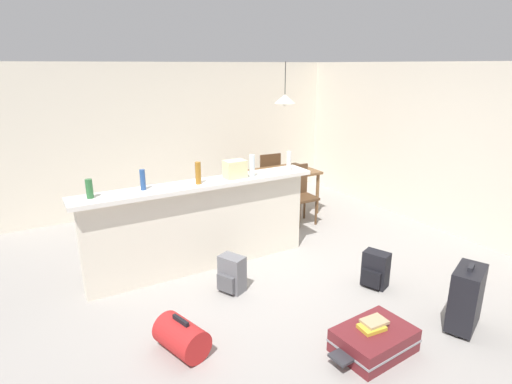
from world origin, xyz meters
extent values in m
cube|color=gray|center=(0.00, 0.00, -0.03)|extent=(13.00, 13.00, 0.05)
cube|color=silver|center=(0.00, 3.05, 1.25)|extent=(6.60, 0.10, 2.50)
cube|color=silver|center=(3.05, 0.30, 1.25)|extent=(0.10, 6.00, 2.50)
cube|color=silver|center=(-0.70, 0.45, 0.54)|extent=(2.80, 0.20, 1.07)
cube|color=white|center=(-0.70, 0.45, 1.10)|extent=(2.96, 0.40, 0.05)
cylinder|color=#2D6B38|center=(-1.93, 0.48, 1.22)|extent=(0.07, 0.07, 0.20)
cylinder|color=#284C89|center=(-1.36, 0.50, 1.24)|extent=(0.06, 0.06, 0.23)
cylinder|color=#9E661E|center=(-0.74, 0.41, 1.25)|extent=(0.07, 0.07, 0.26)
cylinder|color=silver|center=(-0.04, 0.38, 1.26)|extent=(0.07, 0.07, 0.28)
cylinder|color=silver|center=(0.53, 0.40, 1.25)|extent=(0.06, 0.06, 0.26)
cube|color=beige|center=(-0.25, 0.44, 1.23)|extent=(0.26, 0.18, 0.22)
cube|color=brown|center=(1.30, 1.68, 0.72)|extent=(1.10, 0.80, 0.04)
cylinder|color=brown|center=(0.81, 1.34, 0.35)|extent=(0.06, 0.06, 0.70)
cylinder|color=brown|center=(1.79, 1.34, 0.35)|extent=(0.06, 0.06, 0.70)
cylinder|color=brown|center=(0.81, 2.02, 0.35)|extent=(0.06, 0.06, 0.70)
cylinder|color=brown|center=(1.79, 2.02, 0.35)|extent=(0.06, 0.06, 0.70)
cube|color=#4C331E|center=(1.29, 1.09, 0.43)|extent=(0.41, 0.41, 0.04)
cube|color=#4C331E|center=(1.30, 1.27, 0.69)|extent=(0.40, 0.05, 0.48)
cylinder|color=#4C331E|center=(1.13, 0.94, 0.21)|extent=(0.04, 0.04, 0.41)
cylinder|color=#4C331E|center=(1.45, 0.93, 0.21)|extent=(0.04, 0.04, 0.41)
cylinder|color=#4C331E|center=(1.14, 1.26, 0.21)|extent=(0.04, 0.04, 0.41)
cylinder|color=#4C331E|center=(1.46, 1.25, 0.21)|extent=(0.04, 0.04, 0.41)
cube|color=#4C331E|center=(1.38, 2.36, 0.43)|extent=(0.44, 0.44, 0.04)
cube|color=#4C331E|center=(1.37, 2.18, 0.69)|extent=(0.40, 0.07, 0.48)
cylinder|color=#4C331E|center=(1.56, 2.50, 0.21)|extent=(0.04, 0.04, 0.41)
cylinder|color=#4C331E|center=(1.24, 2.53, 0.21)|extent=(0.04, 0.04, 0.41)
cylinder|color=#4C331E|center=(1.53, 2.18, 0.21)|extent=(0.04, 0.04, 0.41)
cylinder|color=#4C331E|center=(1.21, 2.21, 0.21)|extent=(0.04, 0.04, 0.41)
cylinder|color=black|center=(1.31, 1.68, 2.24)|extent=(0.01, 0.01, 0.52)
cone|color=white|center=(1.31, 1.68, 1.93)|extent=(0.34, 0.34, 0.14)
sphere|color=white|center=(1.31, 1.68, 1.85)|extent=(0.07, 0.07, 0.07)
cube|color=maroon|center=(-0.02, -1.78, 0.11)|extent=(0.71, 0.53, 0.22)
cube|color=gray|center=(-0.02, -1.78, 0.11)|extent=(0.73, 0.54, 0.02)
cube|color=#2D2D33|center=(-0.43, -1.80, 0.11)|extent=(0.15, 0.19, 0.02)
cube|color=black|center=(0.84, -0.95, 0.21)|extent=(0.27, 0.33, 0.42)
cube|color=black|center=(0.74, -0.99, 0.14)|extent=(0.14, 0.23, 0.19)
cube|color=black|center=(0.91, -0.84, 0.19)|extent=(0.04, 0.04, 0.36)
cube|color=black|center=(0.96, -0.97, 0.19)|extent=(0.04, 0.04, 0.36)
cylinder|color=red|center=(-1.50, -0.92, 0.15)|extent=(0.42, 0.55, 0.30)
cube|color=black|center=(-1.50, -0.92, 0.32)|extent=(0.09, 0.20, 0.04)
cube|color=black|center=(0.98, -1.96, 0.33)|extent=(0.50, 0.39, 0.60)
cylinder|color=black|center=(0.80, -2.03, 0.03)|extent=(0.07, 0.05, 0.06)
cylinder|color=black|center=(1.16, -1.89, 0.03)|extent=(0.07, 0.05, 0.06)
cube|color=#232328|center=(0.98, -1.96, 0.65)|extent=(0.14, 0.09, 0.04)
cube|color=slate|center=(-0.63, -0.21, 0.21)|extent=(0.28, 0.33, 0.42)
cube|color=#515155|center=(-0.73, -0.26, 0.14)|extent=(0.15, 0.22, 0.19)
cube|color=black|center=(-0.57, -0.10, 0.19)|extent=(0.04, 0.04, 0.36)
cube|color=black|center=(-0.51, -0.23, 0.19)|extent=(0.04, 0.04, 0.36)
cube|color=gold|center=(-0.04, -1.75, 0.24)|extent=(0.23, 0.18, 0.03)
cube|color=tan|center=(0.01, -1.73, 0.27)|extent=(0.23, 0.17, 0.03)
camera|label=1|loc=(-2.51, -3.96, 2.46)|focal=29.13mm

